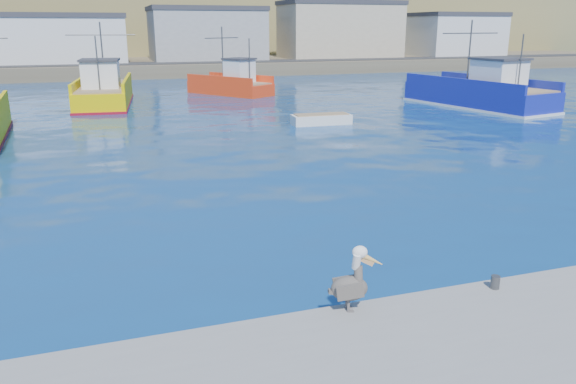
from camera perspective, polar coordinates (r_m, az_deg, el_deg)
The scene contains 9 objects.
ground at distance 14.93m, azimuth 2.59°, elevation -7.63°, with size 260.00×260.00×0.00m, color navy.
dock_bollards at distance 12.12m, azimuth 11.24°, elevation -10.54°, with size 36.20×0.20×0.30m.
far_shore at distance 122.03m, azimuth -17.05°, elevation 17.14°, with size 200.00×81.00×24.00m.
trawler_yellow_b at distance 47.91m, azimuth -18.17°, elevation 9.61°, with size 5.33×11.64×6.51m.
trawler_blue at distance 46.97m, azimuth 18.98°, elevation 9.49°, with size 6.64×13.02×6.66m.
boat_orange at distance 53.23m, azimuth -5.70°, elevation 10.93°, with size 7.18×8.62×6.08m.
skiff_mid at distance 36.64m, azimuth 3.39°, elevation 7.30°, with size 3.88×1.50×0.83m.
skiff_far at distance 61.95m, azimuth 17.39°, elevation 10.36°, with size 4.23×3.58×0.90m.
pelican at distance 11.59m, azimuth 6.45°, elevation -9.17°, with size 1.13×0.61×1.40m.
Camera 1 is at (-4.98, -12.69, 6.09)m, focal length 35.00 mm.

